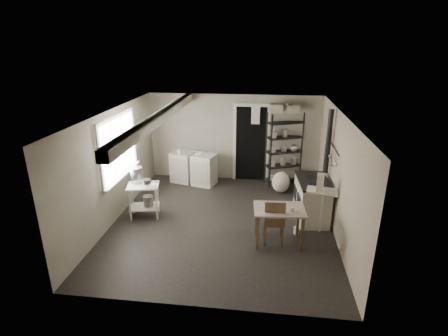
# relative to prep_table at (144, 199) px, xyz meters

# --- Properties ---
(floor) EXTENTS (5.00, 5.00, 0.00)m
(floor) POSITION_rel_prep_table_xyz_m (1.69, -0.06, -0.40)
(floor) COLOR black
(floor) RESTS_ON ground
(ceiling) EXTENTS (5.00, 5.00, 0.00)m
(ceiling) POSITION_rel_prep_table_xyz_m (1.69, -0.06, 1.90)
(ceiling) COLOR silver
(ceiling) RESTS_ON wall_back
(wall_back) EXTENTS (4.50, 0.02, 2.30)m
(wall_back) POSITION_rel_prep_table_xyz_m (1.69, 2.44, 0.75)
(wall_back) COLOR #A8A08F
(wall_back) RESTS_ON ground
(wall_front) EXTENTS (4.50, 0.02, 2.30)m
(wall_front) POSITION_rel_prep_table_xyz_m (1.69, -2.56, 0.75)
(wall_front) COLOR #A8A08F
(wall_front) RESTS_ON ground
(wall_left) EXTENTS (0.02, 5.00, 2.30)m
(wall_left) POSITION_rel_prep_table_xyz_m (-0.56, -0.06, 0.75)
(wall_left) COLOR #A8A08F
(wall_left) RESTS_ON ground
(wall_right) EXTENTS (0.02, 5.00, 2.30)m
(wall_right) POSITION_rel_prep_table_xyz_m (3.94, -0.06, 0.75)
(wall_right) COLOR #A8A08F
(wall_right) RESTS_ON ground
(window) EXTENTS (0.12, 1.76, 1.28)m
(window) POSITION_rel_prep_table_xyz_m (-0.53, 0.14, 1.10)
(window) COLOR silver
(window) RESTS_ON wall_left
(doorway) EXTENTS (0.96, 0.10, 2.08)m
(doorway) POSITION_rel_prep_table_xyz_m (2.14, 2.41, 0.60)
(doorway) COLOR silver
(doorway) RESTS_ON ground
(ceiling_beam) EXTENTS (0.18, 5.00, 0.18)m
(ceiling_beam) POSITION_rel_prep_table_xyz_m (0.49, -0.06, 1.80)
(ceiling_beam) COLOR silver
(ceiling_beam) RESTS_ON ceiling
(wallpaper_panel) EXTENTS (0.01, 5.00, 2.30)m
(wallpaper_panel) POSITION_rel_prep_table_xyz_m (3.93, -0.06, 0.75)
(wallpaper_panel) COLOR beige
(wallpaper_panel) RESTS_ON wall_right
(utensil_rail) EXTENTS (0.06, 1.20, 0.44)m
(utensil_rail) POSITION_rel_prep_table_xyz_m (3.88, 0.54, 1.15)
(utensil_rail) COLOR #B2B2B4
(utensil_rail) RESTS_ON wall_right
(prep_table) EXTENTS (0.72, 0.59, 0.73)m
(prep_table) POSITION_rel_prep_table_xyz_m (0.00, 0.00, 0.00)
(prep_table) COLOR silver
(prep_table) RESTS_ON ground
(stockpot) EXTENTS (0.27, 0.27, 0.28)m
(stockpot) POSITION_rel_prep_table_xyz_m (-0.16, 0.10, 0.54)
(stockpot) COLOR #B2B2B4
(stockpot) RESTS_ON prep_table
(saucepan) EXTENTS (0.18, 0.18, 0.09)m
(saucepan) POSITION_rel_prep_table_xyz_m (0.12, -0.08, 0.45)
(saucepan) COLOR #B2B2B4
(saucepan) RESTS_ON prep_table
(bucket) EXTENTS (0.28, 0.28, 0.23)m
(bucket) POSITION_rel_prep_table_xyz_m (0.10, -0.03, -0.02)
(bucket) COLOR #B2B2B4
(bucket) RESTS_ON prep_table
(base_cabinets) EXTENTS (1.34, 0.84, 0.82)m
(base_cabinets) POSITION_rel_prep_table_xyz_m (0.65, 2.01, 0.06)
(base_cabinets) COLOR beige
(base_cabinets) RESTS_ON ground
(mixing_bowl) EXTENTS (0.31, 0.31, 0.07)m
(mixing_bowl) POSITION_rel_prep_table_xyz_m (0.79, 1.95, 0.56)
(mixing_bowl) COLOR silver
(mixing_bowl) RESTS_ON base_cabinets
(counter_cup) EXTENTS (0.13, 0.13, 0.09)m
(counter_cup) POSITION_rel_prep_table_xyz_m (0.31, 1.95, 0.56)
(counter_cup) COLOR silver
(counter_cup) RESTS_ON base_cabinets
(shelf_rack) EXTENTS (0.97, 0.69, 1.90)m
(shelf_rack) POSITION_rel_prep_table_xyz_m (2.99, 2.25, 0.55)
(shelf_rack) COLOR black
(shelf_rack) RESTS_ON ground
(shelf_jar) EXTENTS (0.12, 0.12, 0.21)m
(shelf_jar) POSITION_rel_prep_table_xyz_m (2.70, 2.30, 0.98)
(shelf_jar) COLOR silver
(shelf_jar) RESTS_ON shelf_rack
(storage_box_a) EXTENTS (0.32, 0.28, 0.21)m
(storage_box_a) POSITION_rel_prep_table_xyz_m (2.75, 2.21, 1.61)
(storage_box_a) COLOR beige
(storage_box_a) RESTS_ON shelf_rack
(storage_box_b) EXTENTS (0.36, 0.34, 0.19)m
(storage_box_b) POSITION_rel_prep_table_xyz_m (3.13, 2.29, 1.59)
(storage_box_b) COLOR beige
(storage_box_b) RESTS_ON shelf_rack
(stove) EXTENTS (0.69, 1.15, 0.87)m
(stove) POSITION_rel_prep_table_xyz_m (3.54, 0.36, 0.04)
(stove) COLOR beige
(stove) RESTS_ON ground
(stovepipe) EXTENTS (0.13, 0.13, 1.42)m
(stovepipe) POSITION_rel_prep_table_xyz_m (3.83, 0.77, 1.19)
(stovepipe) COLOR black
(stovepipe) RESTS_ON stove
(side_ledge) EXTENTS (0.63, 0.41, 0.90)m
(side_ledge) POSITION_rel_prep_table_xyz_m (3.64, -0.20, 0.03)
(side_ledge) COLOR silver
(side_ledge) RESTS_ON ground
(oats_box) EXTENTS (0.16, 0.23, 0.32)m
(oats_box) POSITION_rel_prep_table_xyz_m (3.58, -0.23, 0.61)
(oats_box) COLOR beige
(oats_box) RESTS_ON side_ledge
(work_table) EXTENTS (0.97, 0.71, 0.70)m
(work_table) POSITION_rel_prep_table_xyz_m (2.82, -0.69, -0.02)
(work_table) COLOR #BFB1A3
(work_table) RESTS_ON ground
(table_cup) EXTENTS (0.11, 0.11, 0.09)m
(table_cup) POSITION_rel_prep_table_xyz_m (3.03, -0.77, 0.41)
(table_cup) COLOR silver
(table_cup) RESTS_ON work_table
(chair) EXTENTS (0.39, 0.41, 0.90)m
(chair) POSITION_rel_prep_table_xyz_m (2.73, -0.68, 0.08)
(chair) COLOR brown
(chair) RESTS_ON ground
(flour_sack) EXTENTS (0.51, 0.46, 0.53)m
(flour_sack) POSITION_rel_prep_table_xyz_m (2.94, 1.66, -0.16)
(flour_sack) COLOR silver
(flour_sack) RESTS_ON ground
(floor_crock) EXTENTS (0.12, 0.12, 0.14)m
(floor_crock) POSITION_rel_prep_table_xyz_m (3.20, -0.33, -0.33)
(floor_crock) COLOR silver
(floor_crock) RESTS_ON ground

